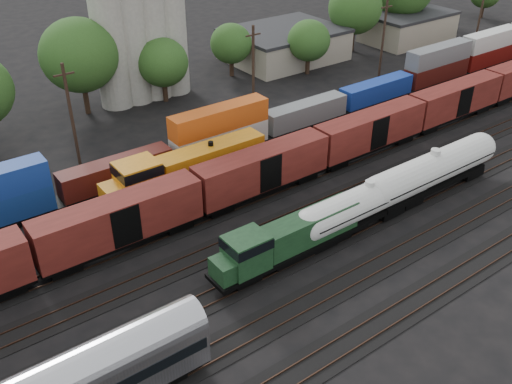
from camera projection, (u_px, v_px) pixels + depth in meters
ground at (287, 220)px, 54.84m from camera, size 600.00×600.00×0.00m
tracks at (287, 220)px, 54.81m from camera, size 180.00×33.20×0.20m
green_locomotive at (284, 241)px, 47.88m from camera, size 15.94×2.81×4.22m
tank_car_a at (368, 201)px, 52.77m from camera, size 17.20×3.08×4.51m
tank_car_b at (432, 170)px, 57.29m from camera, size 18.77×3.36×4.92m
orange_locomotive at (183, 170)px, 57.48m from camera, size 19.78×3.30×4.94m
boxcar_string at (370, 130)px, 64.80m from camera, size 169.00×2.90×4.20m
container_wall at (300, 110)px, 70.84m from camera, size 178.40×2.60×5.80m
grain_silo at (138, 18)px, 75.40m from camera, size 13.40×5.00×29.00m
industrial_sheds at (168, 78)px, 81.11m from camera, size 119.38×17.26×5.10m
tree_band at (71, 57)px, 72.83m from camera, size 166.95×22.74×14.32m
utility_poles at (171, 91)px, 66.74m from camera, size 122.20×0.36×12.00m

